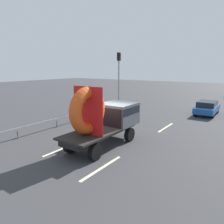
{
  "coord_description": "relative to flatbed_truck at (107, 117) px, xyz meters",
  "views": [
    {
      "loc": [
        7.36,
        -10.2,
        4.49
      ],
      "look_at": [
        0.26,
        0.19,
        1.87
      ],
      "focal_mm": 34.18,
      "sensor_mm": 36.0,
      "label": 1
    }
  ],
  "objects": [
    {
      "name": "ground_plane",
      "position": [
        -0.26,
        0.35,
        -1.67
      ],
      "size": [
        120.0,
        120.0,
        0.0
      ],
      "primitive_type": "plane",
      "color": "#38383A"
    },
    {
      "name": "flatbed_truck",
      "position": [
        0.0,
        0.0,
        0.0
      ],
      "size": [
        2.02,
        5.46,
        3.57
      ],
      "color": "black",
      "rests_on": "ground_plane"
    },
    {
      "name": "distant_sedan",
      "position": [
        3.27,
        12.09,
        -0.96
      ],
      "size": [
        1.75,
        4.09,
        1.33
      ],
      "color": "black",
      "rests_on": "ground_plane"
    },
    {
      "name": "traffic_light",
      "position": [
        -6.32,
        11.17,
        2.32
      ],
      "size": [
        0.42,
        0.36,
        6.17
      ],
      "color": "gray",
      "rests_on": "ground_plane"
    },
    {
      "name": "guardrail",
      "position": [
        -5.35,
        2.47,
        -1.15
      ],
      "size": [
        0.1,
        13.06,
        0.71
      ],
      "color": "gray",
      "rests_on": "ground_plane"
    },
    {
      "name": "lane_dash_left_near",
      "position": [
        -1.63,
        -2.14,
        -1.67
      ],
      "size": [
        0.16,
        2.54,
        0.01
      ],
      "primitive_type": "cube",
      "rotation": [
        0.0,
        0.0,
        1.57
      ],
      "color": "beige",
      "rests_on": "ground_plane"
    },
    {
      "name": "lane_dash_left_far",
      "position": [
        -1.63,
        5.1,
        -1.67
      ],
      "size": [
        0.16,
        2.39,
        0.01
      ],
      "primitive_type": "cube",
      "rotation": [
        0.0,
        0.0,
        1.57
      ],
      "color": "beige",
      "rests_on": "ground_plane"
    },
    {
      "name": "lane_dash_right_near",
      "position": [
        1.63,
        -2.67,
        -1.67
      ],
      "size": [
        0.16,
        2.98,
        0.01
      ],
      "primitive_type": "cube",
      "rotation": [
        0.0,
        0.0,
        1.57
      ],
      "color": "beige",
      "rests_on": "ground_plane"
    },
    {
      "name": "lane_dash_right_far",
      "position": [
        1.63,
        5.44,
        -1.67
      ],
      "size": [
        0.16,
        2.93,
        0.01
      ],
      "primitive_type": "cube",
      "rotation": [
        0.0,
        0.0,
        1.57
      ],
      "color": "beige",
      "rests_on": "ground_plane"
    }
  ]
}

